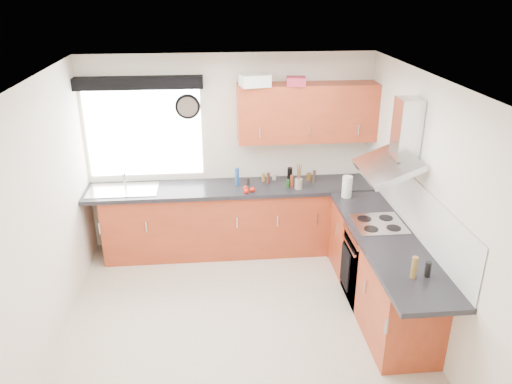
{
  "coord_description": "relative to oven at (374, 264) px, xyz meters",
  "views": [
    {
      "loc": [
        -0.23,
        -4.26,
        3.29
      ],
      "look_at": [
        0.25,
        0.85,
        1.1
      ],
      "focal_mm": 35.0,
      "sensor_mm": 36.0,
      "label": 1
    }
  ],
  "objects": [
    {
      "name": "jar_5",
      "position": [
        -0.75,
        1.1,
        0.56
      ],
      "size": [
        0.04,
        0.04,
        0.16
      ],
      "primitive_type": "cylinder",
      "color": "maroon",
      "rests_on": "worktop_back"
    },
    {
      "name": "window_blind",
      "position": [
        -2.55,
        1.4,
        1.76
      ],
      "size": [
        1.5,
        0.18,
        0.14
      ],
      "primitive_type": "cube",
      "color": "black",
      "rests_on": "wall_back"
    },
    {
      "name": "storage_box",
      "position": [
        -0.72,
        1.22,
        1.77
      ],
      "size": [
        0.24,
        0.21,
        0.1
      ],
      "primitive_type": "cube",
      "rotation": [
        0.0,
        0.0,
        -0.12
      ],
      "color": "#A2273A",
      "rests_on": "upper_cabinets"
    },
    {
      "name": "base_cab_corner",
      "position": [
        0.0,
        1.2,
        0.01
      ],
      "size": [
        0.6,
        0.6,
        0.86
      ],
      "primitive_type": "cube",
      "color": "maroon",
      "rests_on": "ground_plane"
    },
    {
      "name": "ground_plane",
      "position": [
        -1.5,
        -0.3,
        -0.42
      ],
      "size": [
        3.6,
        3.6,
        0.0
      ],
      "primitive_type": "plane",
      "color": "beige"
    },
    {
      "name": "jar_9",
      "position": [
        -0.75,
        1.27,
        0.58
      ],
      "size": [
        0.06,
        0.06,
        0.2
      ],
      "primitive_type": "cylinder",
      "color": "black",
      "rests_on": "worktop_back"
    },
    {
      "name": "worktop_back",
      "position": [
        -1.5,
        1.2,
        0.46
      ],
      "size": [
        3.6,
        0.62,
        0.05
      ],
      "primitive_type": "cube",
      "color": "black",
      "rests_on": "base_cab_back"
    },
    {
      "name": "hob_plate",
      "position": [
        0.0,
        0.0,
        0.49
      ],
      "size": [
        0.52,
        0.52,
        0.01
      ],
      "primitive_type": "cube",
      "color": "silver",
      "rests_on": "worktop_right"
    },
    {
      "name": "oven",
      "position": [
        0.0,
        0.0,
        0.0
      ],
      "size": [
        0.56,
        0.58,
        0.85
      ],
      "primitive_type": "cube",
      "color": "black",
      "rests_on": "ground_plane"
    },
    {
      "name": "wall_front",
      "position": [
        -1.5,
        -2.1,
        0.82
      ],
      "size": [
        3.6,
        0.02,
        2.5
      ],
      "primitive_type": "cube",
      "color": "silver",
      "rests_on": "ground_plane"
    },
    {
      "name": "bottle_0",
      "position": [
        0.1,
        -1.01,
        0.56
      ],
      "size": [
        0.05,
        0.05,
        0.14
      ],
      "primitive_type": "cylinder",
      "color": "black",
      "rests_on": "worktop_right"
    },
    {
      "name": "base_cab_back",
      "position": [
        -1.6,
        1.21,
        0.01
      ],
      "size": [
        3.0,
        0.58,
        0.86
      ],
      "primitive_type": "cube",
      "color": "maroon",
      "rests_on": "ground_plane"
    },
    {
      "name": "base_cab_right",
      "position": [
        0.01,
        -0.15,
        0.01
      ],
      "size": [
        0.58,
        2.1,
        0.86
      ],
      "primitive_type": "cube",
      "color": "maroon",
      "rests_on": "ground_plane"
    },
    {
      "name": "sink",
      "position": [
        -2.83,
        1.2,
        0.52
      ],
      "size": [
        0.84,
        0.46,
        0.1
      ],
      "primitive_type": null,
      "color": "silver",
      "rests_on": "worktop_back"
    },
    {
      "name": "jar_7",
      "position": [
        -0.94,
        1.38,
        0.53
      ],
      "size": [
        0.06,
        0.06,
        0.09
      ],
      "primitive_type": "cylinder",
      "color": "#B1A897",
      "rests_on": "worktop_back"
    },
    {
      "name": "jar_0",
      "position": [
        -0.49,
        1.31,
        0.53
      ],
      "size": [
        0.07,
        0.07,
        0.1
      ],
      "primitive_type": "cylinder",
      "color": "brown",
      "rests_on": "worktop_back"
    },
    {
      "name": "jar_6",
      "position": [
        -0.8,
        1.1,
        0.54
      ],
      "size": [
        0.05,
        0.05,
        0.1
      ],
      "primitive_type": "cylinder",
      "color": "#143A17",
      "rests_on": "worktop_back"
    },
    {
      "name": "upper_cabinets",
      "position": [
        -0.55,
        1.32,
        1.38
      ],
      "size": [
        1.7,
        0.35,
        0.7
      ],
      "primitive_type": "cube",
      "color": "maroon",
      "rests_on": "wall_back"
    },
    {
      "name": "window",
      "position": [
        -2.55,
        1.49,
        1.12
      ],
      "size": [
        1.4,
        0.02,
        1.1
      ],
      "primitive_type": "cube",
      "color": "silver",
      "rests_on": "wall_back"
    },
    {
      "name": "washing_machine",
      "position": [
        -2.5,
        1.22,
        -0.04
      ],
      "size": [
        0.56,
        0.54,
        0.77
      ],
      "primitive_type": "cube",
      "rotation": [
        0.0,
        0.0,
        0.08
      ],
      "color": "silver",
      "rests_on": "ground_plane"
    },
    {
      "name": "jar_4",
      "position": [
        -1.08,
        1.34,
        0.54
      ],
      "size": [
        0.05,
        0.05,
        0.1
      ],
      "primitive_type": "cylinder",
      "color": "olive",
      "rests_on": "worktop_back"
    },
    {
      "name": "worktop_right",
      "position": [
        0.0,
        -0.3,
        0.46
      ],
      "size": [
        0.62,
        2.42,
        0.05
      ],
      "primitive_type": "cube",
      "color": "black",
      "rests_on": "base_cab_right"
    },
    {
      "name": "wall_back",
      "position": [
        -1.5,
        1.5,
        0.82
      ],
      "size": [
        3.6,
        0.02,
        2.5
      ],
      "primitive_type": "cube",
      "color": "silver",
      "rests_on": "ground_plane"
    },
    {
      "name": "extractor_hood",
      "position": [
        0.1,
        -0.0,
        1.34
      ],
      "size": [
        0.52,
        0.78,
        0.66
      ],
      "primitive_type": null,
      "color": "silver",
      "rests_on": "wall_right"
    },
    {
      "name": "wall_left",
      "position": [
        -3.3,
        -0.3,
        0.82
      ],
      "size": [
        0.02,
        3.6,
        2.5
      ],
      "primitive_type": "cube",
      "color": "silver",
      "rests_on": "ground_plane"
    },
    {
      "name": "kitchen_roll",
      "position": [
        -0.15,
        0.75,
        0.61
      ],
      "size": [
        0.12,
        0.12,
        0.26
      ],
      "primitive_type": "cylinder",
      "rotation": [
        0.0,
        0.0,
        -0.01
      ],
      "color": "silver",
      "rests_on": "worktop_right"
    },
    {
      "name": "tomato_cluster",
      "position": [
        -1.3,
        1.0,
        0.52
      ],
      "size": [
        0.16,
        0.16,
        0.06
      ],
      "primitive_type": null,
      "rotation": [
        0.0,
        0.0,
        -0.15
      ],
      "color": "#B41708",
      "rests_on": "worktop_back"
    },
    {
      "name": "wall_clock",
      "position": [
        -2.0,
        1.46,
        1.44
      ],
      "size": [
        0.31,
        0.04,
        0.31
      ],
      "primitive_type": "cylinder",
      "rotation": [
        1.57,
        0.0,
        0.0
      ],
      "color": "black",
      "rests_on": "wall_back"
    },
    {
      "name": "wall_right",
      "position": [
        0.3,
        -0.3,
        0.82
      ],
      "size": [
        0.02,
        3.6,
        2.5
      ],
      "primitive_type": "cube",
      "color": "silver",
      "rests_on": "ground_plane"
    },
    {
      "name": "jar_8",
      "position": [
        -1.28,
        1.23,
        0.53
      ],
      "size": [
        0.04,
        0.04,
        0.09
      ],
      "primitive_type": "cylinder",
      "color": "black",
      "rests_on": "worktop_back"
    },
    {
      "name": "casserole",
      "position": [
        -1.2,
        1.22,
        1.79
      ],
      "size": [
        0.37,
        0.3,
        0.14
      ],
      "primitive_type": "cube",
      "rotation": [
        0.0,
        0.0,
        0.21
      ],
      "color": "silver",
      "rests_on": "upper_cabinets"
    },
    {
      "name": "jar_2",
      "position": [
        -1.03,
        1.25,
        0.56
      ],
      "size": [
        0.04,
        0.04,
        0.15
      ],
      "primitive_type": "cylinder",
      "color": "#482119",
      "rests_on": "worktop_back"
    },
    {
      "name": "jar_3",
      "position": [
        -1.42,
        1.24,
        0.6
      ],
      "size": [
        0.05,
        0.05,
        0.22
      ],
      "primitive_type": "cylinder",
      "color": "navy",
      "rests_on": "worktop_back"
    },
    {
      "name": "ceiling",
      "position": [
        -1.5,
        -0.3,
        2.08
      ],
      "size": [
        3.6,
        3.6,
        0.02
      ],
      "primitive_type": "cube",
      "color": "white",
      "rests_on": "wall_back"
    },
    {
      "name": "jar_1",
      "position": [
        -0.44,
        1.23,
        0.57
      ],
      "size": [
        0.04,
        0.04,
        0.16
      ],
      "primitive_type": "cylinder",
      "color": "#3D2E22",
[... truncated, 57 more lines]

